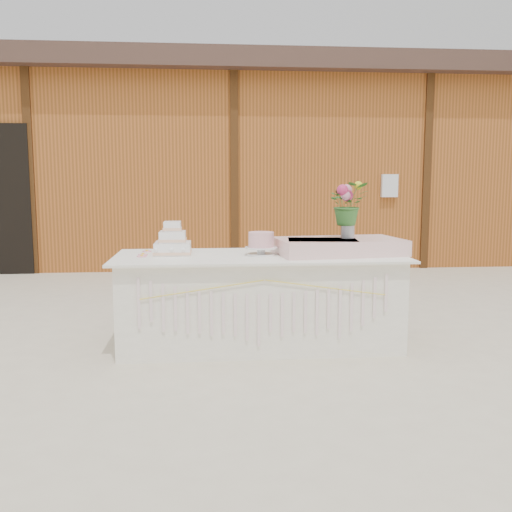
% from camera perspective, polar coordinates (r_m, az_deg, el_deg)
% --- Properties ---
extents(ground, '(80.00, 80.00, 0.00)m').
position_cam_1_polar(ground, '(4.92, 0.31, -8.81)').
color(ground, beige).
rests_on(ground, ground).
extents(barn, '(12.60, 4.60, 3.30)m').
position_cam_1_polar(barn, '(10.71, -2.79, 9.16)').
color(barn, '#A45522').
rests_on(barn, ground).
extents(cake_table, '(2.40, 1.00, 0.77)m').
position_cam_1_polar(cake_table, '(4.82, 0.32, -4.41)').
color(cake_table, white).
rests_on(cake_table, ground).
extents(wedding_cake, '(0.31, 0.31, 0.28)m').
position_cam_1_polar(wedding_cake, '(4.84, -8.33, 1.29)').
color(wedding_cake, white).
rests_on(wedding_cake, cake_table).
extents(pink_cake_stand, '(0.27, 0.27, 0.19)m').
position_cam_1_polar(pink_cake_stand, '(4.73, 0.52, 1.38)').
color(pink_cake_stand, white).
rests_on(pink_cake_stand, cake_table).
extents(satin_runner, '(1.10, 0.72, 0.13)m').
position_cam_1_polar(satin_runner, '(4.86, 8.29, 0.96)').
color(satin_runner, beige).
rests_on(satin_runner, cake_table).
extents(flower_vase, '(0.12, 0.12, 0.16)m').
position_cam_1_polar(flower_vase, '(4.90, 9.14, 2.69)').
color(flower_vase, '#B2B1B6').
rests_on(flower_vase, satin_runner).
extents(bouquet, '(0.33, 0.29, 0.37)m').
position_cam_1_polar(bouquet, '(4.88, 9.21, 5.76)').
color(bouquet, '#35702C').
rests_on(bouquet, flower_vase).
extents(loose_flowers, '(0.31, 0.42, 0.02)m').
position_cam_1_polar(loose_flowers, '(4.89, -11.98, 0.27)').
color(loose_flowers, pink).
rests_on(loose_flowers, cake_table).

